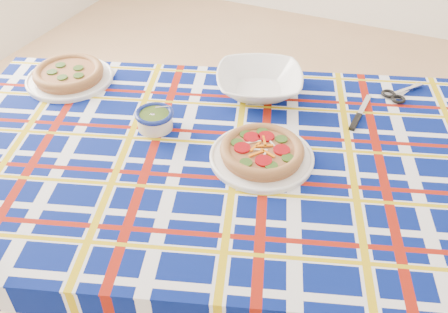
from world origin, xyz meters
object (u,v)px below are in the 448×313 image
at_px(main_focaccia_plate, 262,151).
at_px(pesto_bowl, 155,118).
at_px(serving_bowl, 259,82).
at_px(dining_table, 209,173).

height_order(main_focaccia_plate, pesto_bowl, pesto_bowl).
xyz_separation_m(pesto_bowl, serving_bowl, (0.20, 0.30, 0.00)).
height_order(main_focaccia_plate, serving_bowl, serving_bowl).
relative_size(main_focaccia_plate, serving_bowl, 1.06).
distance_m(pesto_bowl, serving_bowl, 0.36).
relative_size(pesto_bowl, serving_bowl, 0.41).
height_order(dining_table, main_focaccia_plate, main_focaccia_plate).
bearing_deg(dining_table, serving_bowl, 69.61).
height_order(dining_table, pesto_bowl, pesto_bowl).
bearing_deg(serving_bowl, pesto_bowl, -123.55).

